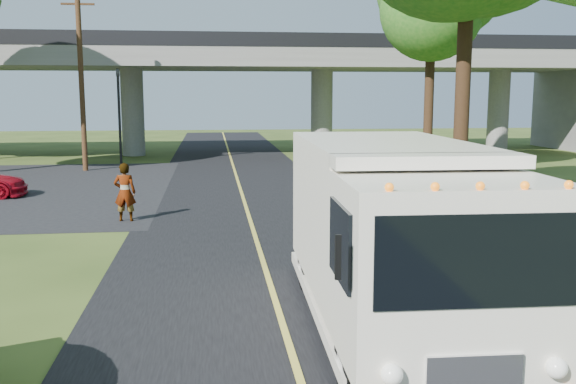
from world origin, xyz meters
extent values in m
plane|color=#2F4117|center=(0.00, 0.00, 0.00)|extent=(120.00, 120.00, 0.00)
cube|color=black|center=(0.00, 10.00, 0.01)|extent=(7.00, 90.00, 0.02)
cube|color=gold|center=(0.00, 10.00, 0.03)|extent=(0.12, 90.00, 0.01)
cube|color=slate|center=(0.00, 32.00, 6.00)|extent=(50.00, 9.00, 1.20)
cube|color=black|center=(0.00, 27.60, 6.90)|extent=(50.00, 0.25, 0.80)
cube|color=black|center=(0.00, 36.40, 6.90)|extent=(50.00, 0.25, 0.80)
cylinder|color=slate|center=(-6.00, 32.00, 2.70)|extent=(1.40, 1.40, 5.40)
cylinder|color=slate|center=(6.00, 32.00, 2.70)|extent=(1.40, 1.40, 5.40)
cylinder|color=slate|center=(18.00, 32.00, 2.70)|extent=(1.40, 1.40, 5.40)
cylinder|color=black|center=(-6.00, 26.00, 2.60)|extent=(0.14, 0.14, 5.20)
imported|color=black|center=(-6.00, 26.00, 4.60)|extent=(0.18, 0.22, 1.10)
cylinder|color=#472D19|center=(-7.50, 24.00, 4.50)|extent=(0.26, 0.26, 9.00)
cube|color=#472D19|center=(-7.50, 24.00, 8.20)|extent=(1.60, 0.10, 0.10)
cylinder|color=#382314|center=(6.20, 9.00, 3.85)|extent=(0.44, 0.44, 7.70)
cylinder|color=#382314|center=(9.00, 20.00, 3.32)|extent=(0.44, 0.44, 6.65)
cube|color=silver|center=(1.83, 1.63, 1.86)|extent=(2.79, 4.94, 2.49)
cube|color=silver|center=(1.74, -1.80, 1.75)|extent=(2.71, 2.06, 2.27)
cube|color=black|center=(1.71, -2.78, 2.11)|extent=(2.33, 0.15, 1.05)
cube|color=silver|center=(1.82, 1.19, 0.33)|extent=(2.83, 6.50, 0.20)
cylinder|color=black|center=(0.62, -1.55, 0.50)|extent=(0.34, 1.01, 1.00)
cylinder|color=black|center=(2.88, -1.61, 0.50)|extent=(0.34, 1.01, 1.00)
cylinder|color=black|center=(0.74, 3.10, 0.50)|extent=(0.34, 1.01, 1.00)
cylinder|color=black|center=(3.00, 3.04, 0.50)|extent=(0.34, 1.01, 1.00)
imported|color=gray|center=(-3.80, 10.54, 0.91)|extent=(0.69, 0.48, 1.82)
camera|label=1|loc=(-1.15, -9.26, 3.92)|focal=40.00mm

